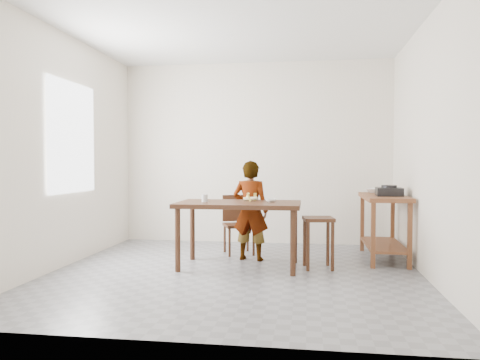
# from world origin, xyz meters

# --- Properties ---
(floor) EXTENTS (4.00, 4.00, 0.04)m
(floor) POSITION_xyz_m (0.00, 0.00, -0.02)
(floor) COLOR slate
(floor) RESTS_ON ground
(ceiling) EXTENTS (4.00, 4.00, 0.04)m
(ceiling) POSITION_xyz_m (0.00, 0.00, 2.72)
(ceiling) COLOR white
(ceiling) RESTS_ON wall_back
(wall_back) EXTENTS (4.00, 0.04, 2.70)m
(wall_back) POSITION_xyz_m (0.00, 2.02, 1.35)
(wall_back) COLOR silver
(wall_back) RESTS_ON ground
(wall_front) EXTENTS (4.00, 0.04, 2.70)m
(wall_front) POSITION_xyz_m (0.00, -2.02, 1.35)
(wall_front) COLOR silver
(wall_front) RESTS_ON ground
(wall_left) EXTENTS (0.04, 4.00, 2.70)m
(wall_left) POSITION_xyz_m (-2.02, 0.00, 1.35)
(wall_left) COLOR silver
(wall_left) RESTS_ON ground
(wall_right) EXTENTS (0.04, 4.00, 2.70)m
(wall_right) POSITION_xyz_m (2.02, 0.00, 1.35)
(wall_right) COLOR silver
(wall_right) RESTS_ON ground
(window_pane) EXTENTS (0.02, 1.10, 1.30)m
(window_pane) POSITION_xyz_m (-1.97, 0.20, 1.50)
(window_pane) COLOR white
(window_pane) RESTS_ON wall_left
(dining_table) EXTENTS (1.40, 0.80, 0.75)m
(dining_table) POSITION_xyz_m (0.00, 0.30, 0.38)
(dining_table) COLOR #3C2012
(dining_table) RESTS_ON floor
(prep_counter) EXTENTS (0.50, 1.20, 0.80)m
(prep_counter) POSITION_xyz_m (1.72, 1.00, 0.40)
(prep_counter) COLOR brown
(prep_counter) RESTS_ON floor
(child) EXTENTS (0.49, 0.36, 1.23)m
(child) POSITION_xyz_m (0.09, 0.71, 0.61)
(child) COLOR white
(child) RESTS_ON floor
(dining_chair) EXTENTS (0.48, 0.48, 0.77)m
(dining_chair) POSITION_xyz_m (-0.11, 1.08, 0.38)
(dining_chair) COLOR #3C2012
(dining_chair) RESTS_ON floor
(stool) EXTENTS (0.37, 0.37, 0.58)m
(stool) POSITION_xyz_m (0.90, 0.37, 0.29)
(stool) COLOR #3C2012
(stool) RESTS_ON floor
(glass_tumbler) EXTENTS (0.07, 0.07, 0.09)m
(glass_tumbler) POSITION_xyz_m (-0.39, 0.25, 0.79)
(glass_tumbler) COLOR silver
(glass_tumbler) RESTS_ON dining_table
(small_bowl) EXTENTS (0.15, 0.15, 0.04)m
(small_bowl) POSITION_xyz_m (0.36, 0.35, 0.77)
(small_bowl) COLOR white
(small_bowl) RESTS_ON dining_table
(banana) EXTENTS (0.21, 0.16, 0.07)m
(banana) POSITION_xyz_m (0.11, 0.48, 0.78)
(banana) COLOR #FFF150
(banana) RESTS_ON dining_table
(serving_bowl) EXTENTS (0.30, 0.30, 0.06)m
(serving_bowl) POSITION_xyz_m (1.67, 1.45, 0.83)
(serving_bowl) COLOR white
(serving_bowl) RESTS_ON prep_counter
(gas_burner) EXTENTS (0.31, 0.31, 0.10)m
(gas_burner) POSITION_xyz_m (1.76, 0.86, 0.85)
(gas_burner) COLOR black
(gas_burner) RESTS_ON prep_counter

